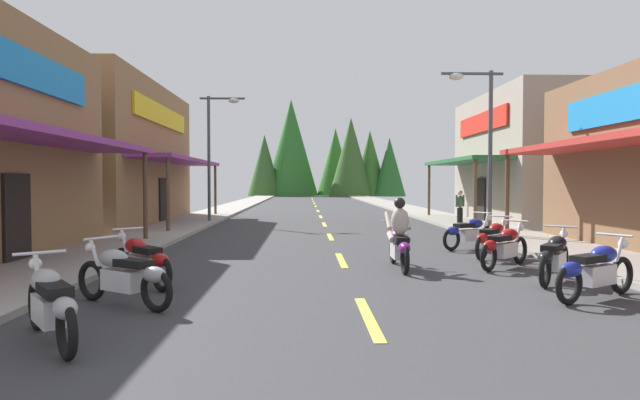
{
  "coord_description": "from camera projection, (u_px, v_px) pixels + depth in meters",
  "views": [
    {
      "loc": [
        -0.89,
        0.16,
        1.89
      ],
      "look_at": [
        -0.05,
        28.8,
        0.94
      ],
      "focal_mm": 29.68,
      "sensor_mm": 36.0,
      "label": 1
    }
  ],
  "objects": [
    {
      "name": "streetlamp_left",
      "position": [
        216.0,
        140.0,
        24.48
      ],
      "size": [
        2.08,
        0.3,
        5.88
      ],
      "color": "#474C51",
      "rests_on": "ground"
    },
    {
      "name": "pedestrian_by_shop",
      "position": [
        460.0,
        205.0,
        23.31
      ],
      "size": [
        0.48,
        0.42,
        1.55
      ],
      "rotation": [
        0.0,
        0.0,
        2.19
      ],
      "color": "black",
      "rests_on": "ground"
    },
    {
      "name": "motorcycle_parked_left_2",
      "position": [
        142.0,
        260.0,
        9.62
      ],
      "size": [
        1.55,
        1.61,
        1.04
      ],
      "rotation": [
        0.0,
        0.0,
        2.34
      ],
      "color": "black",
      "rests_on": "ground"
    },
    {
      "name": "motorcycle_parked_left_0",
      "position": [
        50.0,
        303.0,
        6.16
      ],
      "size": [
        1.38,
        1.76,
        1.04
      ],
      "rotation": [
        0.0,
        0.0,
        2.22
      ],
      "color": "black",
      "rests_on": "ground"
    },
    {
      "name": "centerline_dashes",
      "position": [
        319.0,
        213.0,
        32.83
      ],
      "size": [
        0.16,
        65.23,
        0.01
      ],
      "color": "#E0C64C",
      "rests_on": "ground"
    },
    {
      "name": "rider_cruising_lead",
      "position": [
        399.0,
        239.0,
        11.5
      ],
      "size": [
        0.6,
        2.14,
        1.57
      ],
      "rotation": [
        0.0,
        0.0,
        1.56
      ],
      "color": "black",
      "rests_on": "ground"
    },
    {
      "name": "sidewalk_left",
      "position": [
        207.0,
        216.0,
        28.79
      ],
      "size": [
        2.59,
        88.15,
        0.12
      ],
      "primitive_type": "cube",
      "color": "#9E9991",
      "rests_on": "ground"
    },
    {
      "name": "motorcycle_parked_right_4",
      "position": [
        504.0,
        246.0,
        11.68
      ],
      "size": [
        1.63,
        1.54,
        1.04
      ],
      "rotation": [
        0.0,
        0.0,
        0.76
      ],
      "color": "black",
      "rests_on": "ground"
    },
    {
      "name": "ground",
      "position": [
        321.0,
        218.0,
        28.98
      ],
      "size": [
        9.85,
        88.15,
        0.1
      ],
      "primitive_type": "cube",
      "color": "#38383A"
    },
    {
      "name": "motorcycle_parked_left_1",
      "position": [
        124.0,
        275.0,
        8.05
      ],
      "size": [
        1.85,
        1.25,
        1.04
      ],
      "rotation": [
        0.0,
        0.0,
        2.56
      ],
      "color": "black",
      "rests_on": "ground"
    },
    {
      "name": "motorcycle_parked_right_2",
      "position": [
        596.0,
        269.0,
        8.52
      ],
      "size": [
        1.89,
        1.18,
        1.04
      ],
      "rotation": [
        0.0,
        0.0,
        0.53
      ],
      "color": "black",
      "rests_on": "ground"
    },
    {
      "name": "sidewalk_right",
      "position": [
        433.0,
        216.0,
        29.16
      ],
      "size": [
        2.59,
        88.15,
        0.12
      ],
      "primitive_type": "cube",
      "color": "gray",
      "rests_on": "ground"
    },
    {
      "name": "storefront_right_far",
      "position": [
        569.0,
        159.0,
        25.06
      ],
      "size": [
        10.2,
        9.14,
        6.04
      ],
      "color": "gray",
      "rests_on": "ground"
    },
    {
      "name": "streetlamp_right",
      "position": [
        481.0,
        128.0,
        17.62
      ],
      "size": [
        2.08,
        0.3,
        5.61
      ],
      "color": "#474C51",
      "rests_on": "ground"
    },
    {
      "name": "motorcycle_parked_right_3",
      "position": [
        554.0,
        256.0,
        10.03
      ],
      "size": [
        1.39,
        1.75,
        1.04
      ],
      "rotation": [
        0.0,
        0.0,
        0.91
      ],
      "color": "black",
      "rests_on": "ground"
    },
    {
      "name": "storefront_left_far",
      "position": [
        71.0,
        154.0,
        24.38
      ],
      "size": [
        10.14,
        11.95,
        6.39
      ],
      "color": "olive",
      "rests_on": "ground"
    },
    {
      "name": "motorcycle_parked_right_5",
      "position": [
        493.0,
        238.0,
        13.26
      ],
      "size": [
        1.47,
        1.69,
        1.04
      ],
      "rotation": [
        0.0,
        0.0,
        0.86
      ],
      "color": "black",
      "rests_on": "ground"
    },
    {
      "name": "treeline_backdrop",
      "position": [
        323.0,
        156.0,
        74.44
      ],
      "size": [
        21.87,
        9.81,
        13.69
      ],
      "color": "#2F5423",
      "rests_on": "ground"
    },
    {
      "name": "motorcycle_parked_right_6",
      "position": [
        469.0,
        232.0,
        15.0
      ],
      "size": [
        1.88,
        1.19,
        1.04
      ],
      "rotation": [
        0.0,
        0.0,
        0.54
      ],
      "color": "black",
      "rests_on": "ground"
    }
  ]
}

